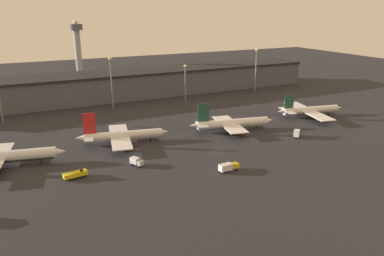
# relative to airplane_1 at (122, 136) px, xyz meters

# --- Properties ---
(ground) EXTENTS (600.00, 600.00, 0.00)m
(ground) POSITION_rel_airplane_1_xyz_m (30.93, -25.45, -3.14)
(ground) COLOR #26262B
(terminal_building) EXTENTS (239.32, 28.22, 15.87)m
(terminal_building) POSITION_rel_airplane_1_xyz_m (30.93, 79.83, 4.84)
(terminal_building) COLOR #4C515B
(terminal_building) RESTS_ON ground
(airplane_1) EXTENTS (38.12, 32.92, 13.54)m
(airplane_1) POSITION_rel_airplane_1_xyz_m (0.00, 0.00, 0.00)
(airplane_1) COLOR silver
(airplane_1) RESTS_ON ground
(airplane_2) EXTENTS (40.28, 27.63, 13.61)m
(airplane_2) POSITION_rel_airplane_1_xyz_m (48.95, -5.92, 0.19)
(airplane_2) COLOR white
(airplane_2) RESTS_ON ground
(airplane_3) EXTENTS (36.91, 37.63, 11.81)m
(airplane_3) POSITION_rel_airplane_1_xyz_m (97.17, -3.40, -0.01)
(airplane_3) COLOR white
(airplane_3) RESTS_ON ground
(service_vehicle_0) EXTENTS (7.98, 3.52, 2.92)m
(service_vehicle_0) POSITION_rel_airplane_1_xyz_m (-23.14, -25.98, -1.75)
(service_vehicle_0) COLOR gold
(service_vehicle_0) RESTS_ON ground
(service_vehicle_1) EXTENTS (7.54, 3.04, 2.87)m
(service_vehicle_1) POSITION_rel_airplane_1_xyz_m (24.37, -43.27, -1.49)
(service_vehicle_1) COLOR gold
(service_vehicle_1) RESTS_ON ground
(service_vehicle_2) EXTENTS (4.18, 5.51, 2.88)m
(service_vehicle_2) POSITION_rel_airplane_1_xyz_m (-2.13, -25.03, -1.52)
(service_vehicle_2) COLOR #9EA3A8
(service_vehicle_2) RESTS_ON ground
(service_vehicle_3) EXTENTS (5.15, 4.73, 3.59)m
(service_vehicle_3) POSITION_rel_airplane_1_xyz_m (69.10, -26.29, -1.19)
(service_vehicle_3) COLOR #282D38
(service_vehicle_3) RESTS_ON ground
(lamp_post_1) EXTENTS (1.80, 1.80, 28.54)m
(lamp_post_1) POSITION_rel_airplane_1_xyz_m (10.03, 53.07, 14.69)
(lamp_post_1) COLOR slate
(lamp_post_1) RESTS_ON ground
(lamp_post_2) EXTENTS (1.80, 1.80, 21.81)m
(lamp_post_2) POSITION_rel_airplane_1_xyz_m (53.46, 53.07, 10.99)
(lamp_post_2) COLOR slate
(lamp_post_2) RESTS_ON ground
(lamp_post_3) EXTENTS (1.80, 1.80, 28.66)m
(lamp_post_3) POSITION_rel_airplane_1_xyz_m (103.01, 53.07, 14.75)
(lamp_post_3) COLOR slate
(lamp_post_3) RESTS_ON ground
(control_tower) EXTENTS (9.00, 9.00, 45.09)m
(control_tower) POSITION_rel_airplane_1_xyz_m (7.21, 132.39, 22.97)
(control_tower) COLOR #99999E
(control_tower) RESTS_ON ground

